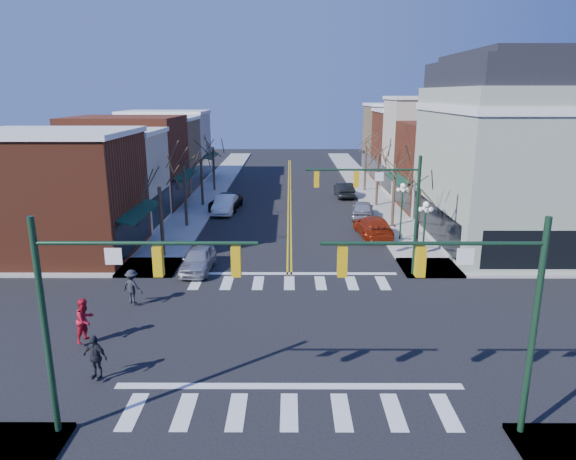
{
  "coord_description": "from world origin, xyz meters",
  "views": [
    {
      "loc": [
        0.01,
        -21.61,
        10.59
      ],
      "look_at": [
        -0.08,
        7.59,
        2.8
      ],
      "focal_mm": 32.0,
      "sensor_mm": 36.0,
      "label": 1
    }
  ],
  "objects_px": {
    "car_left_far": "(226,202)",
    "pedestrian_dark_a": "(95,357)",
    "pedestrian_dark_b": "(132,287)",
    "lamppost_corner": "(425,224)",
    "lamppost_midblock": "(402,202)",
    "car_left_mid": "(225,204)",
    "car_right_far": "(344,190)",
    "car_right_mid": "(363,209)",
    "car_right_near": "(373,226)",
    "victorian_corner": "(525,152)",
    "car_left_near": "(198,260)",
    "pedestrian_red_b": "(85,320)"
  },
  "relations": [
    {
      "from": "lamppost_midblock",
      "to": "pedestrian_dark_a",
      "type": "height_order",
      "value": "lamppost_midblock"
    },
    {
      "from": "victorian_corner",
      "to": "pedestrian_dark_b",
      "type": "relative_size",
      "value": 7.92
    },
    {
      "from": "lamppost_midblock",
      "to": "car_left_far",
      "type": "xyz_separation_m",
      "value": [
        -14.2,
        10.65,
        -2.22
      ]
    },
    {
      "from": "car_right_mid",
      "to": "pedestrian_dark_b",
      "type": "bearing_deg",
      "value": 61.17
    },
    {
      "from": "lamppost_corner",
      "to": "car_right_far",
      "type": "bearing_deg",
      "value": 96.02
    },
    {
      "from": "car_right_mid",
      "to": "car_right_far",
      "type": "relative_size",
      "value": 0.99
    },
    {
      "from": "victorian_corner",
      "to": "lamppost_midblock",
      "type": "distance_m",
      "value": 9.1
    },
    {
      "from": "pedestrian_dark_b",
      "to": "pedestrian_dark_a",
      "type": "bearing_deg",
      "value": 119.72
    },
    {
      "from": "lamppost_corner",
      "to": "car_right_near",
      "type": "xyz_separation_m",
      "value": [
        -1.8,
        7.78,
        -2.18
      ]
    },
    {
      "from": "lamppost_corner",
      "to": "pedestrian_red_b",
      "type": "bearing_deg",
      "value": -150.12
    },
    {
      "from": "car_left_near",
      "to": "car_right_far",
      "type": "bearing_deg",
      "value": 66.87
    },
    {
      "from": "car_left_mid",
      "to": "car_right_far",
      "type": "bearing_deg",
      "value": 36.29
    },
    {
      "from": "car_left_near",
      "to": "car_left_far",
      "type": "xyz_separation_m",
      "value": [
        -0.4,
        17.4,
        0.02
      ]
    },
    {
      "from": "victorian_corner",
      "to": "car_right_mid",
      "type": "height_order",
      "value": "victorian_corner"
    },
    {
      "from": "pedestrian_dark_b",
      "to": "car_left_far",
      "type": "bearing_deg",
      "value": -71.11
    },
    {
      "from": "car_left_near",
      "to": "car_right_far",
      "type": "height_order",
      "value": "car_right_far"
    },
    {
      "from": "lamppost_midblock",
      "to": "pedestrian_dark_a",
      "type": "relative_size",
      "value": 2.49
    },
    {
      "from": "car_right_near",
      "to": "pedestrian_red_b",
      "type": "relative_size",
      "value": 2.74
    },
    {
      "from": "car_right_mid",
      "to": "car_left_near",
      "type": "bearing_deg",
      "value": 57.18
    },
    {
      "from": "car_right_far",
      "to": "pedestrian_dark_a",
      "type": "xyz_separation_m",
      "value": [
        -13.06,
        -35.92,
        0.24
      ]
    },
    {
      "from": "car_right_far",
      "to": "pedestrian_red_b",
      "type": "relative_size",
      "value": 2.39
    },
    {
      "from": "lamppost_midblock",
      "to": "car_left_mid",
      "type": "distance_m",
      "value": 16.89
    },
    {
      "from": "car_left_mid",
      "to": "victorian_corner",
      "type": "bearing_deg",
      "value": -20.0
    },
    {
      "from": "car_left_near",
      "to": "car_left_mid",
      "type": "distance_m",
      "value": 15.84
    },
    {
      "from": "victorian_corner",
      "to": "pedestrian_dark_b",
      "type": "height_order",
      "value": "victorian_corner"
    },
    {
      "from": "lamppost_corner",
      "to": "lamppost_midblock",
      "type": "xyz_separation_m",
      "value": [
        0.0,
        6.5,
        0.0
      ]
    },
    {
      "from": "victorian_corner",
      "to": "car_right_near",
      "type": "distance_m",
      "value": 11.82
    },
    {
      "from": "victorian_corner",
      "to": "pedestrian_dark_b",
      "type": "distance_m",
      "value": 27.7
    },
    {
      "from": "car_right_far",
      "to": "pedestrian_dark_b",
      "type": "bearing_deg",
      "value": 61.46
    },
    {
      "from": "car_left_far",
      "to": "pedestrian_dark_a",
      "type": "relative_size",
      "value": 3.09
    },
    {
      "from": "lamppost_midblock",
      "to": "pedestrian_dark_b",
      "type": "bearing_deg",
      "value": -143.28
    },
    {
      "from": "lamppost_corner",
      "to": "pedestrian_dark_a",
      "type": "xyz_separation_m",
      "value": [
        -15.5,
        -12.76,
        -1.94
      ]
    },
    {
      "from": "lamppost_corner",
      "to": "car_right_mid",
      "type": "distance_m",
      "value": 13.95
    },
    {
      "from": "car_right_far",
      "to": "car_right_mid",
      "type": "bearing_deg",
      "value": 90.93
    },
    {
      "from": "victorian_corner",
      "to": "car_left_mid",
      "type": "xyz_separation_m",
      "value": [
        -22.37,
        9.6,
        -5.86
      ]
    },
    {
      "from": "car_right_near",
      "to": "pedestrian_dark_b",
      "type": "relative_size",
      "value": 3.01
    },
    {
      "from": "victorian_corner",
      "to": "car_right_far",
      "type": "distance_m",
      "value": 21.08
    },
    {
      "from": "lamppost_midblock",
      "to": "car_left_mid",
      "type": "height_order",
      "value": "lamppost_midblock"
    },
    {
      "from": "pedestrian_dark_b",
      "to": "victorian_corner",
      "type": "bearing_deg",
      "value": -130.72
    },
    {
      "from": "car_left_mid",
      "to": "car_right_mid",
      "type": "height_order",
      "value": "car_left_mid"
    },
    {
      "from": "lamppost_corner",
      "to": "pedestrian_dark_b",
      "type": "xyz_separation_m",
      "value": [
        -16.22,
        -5.6,
        -1.91
      ]
    },
    {
      "from": "lamppost_corner",
      "to": "pedestrian_dark_a",
      "type": "height_order",
      "value": "lamppost_corner"
    },
    {
      "from": "car_left_far",
      "to": "lamppost_corner",
      "type": "bearing_deg",
      "value": -45.41
    },
    {
      "from": "pedestrian_red_b",
      "to": "car_right_mid",
      "type": "bearing_deg",
      "value": -11.29
    },
    {
      "from": "pedestrian_dark_a",
      "to": "car_right_mid",
      "type": "bearing_deg",
      "value": 81.26
    },
    {
      "from": "car_right_far",
      "to": "car_left_mid",
      "type": "bearing_deg",
      "value": 30.12
    },
    {
      "from": "car_right_mid",
      "to": "car_right_far",
      "type": "xyz_separation_m",
      "value": [
        -0.64,
        9.5,
        -0.02
      ]
    },
    {
      "from": "pedestrian_red_b",
      "to": "pedestrian_dark_a",
      "type": "xyz_separation_m",
      "value": [
        1.52,
        -2.98,
        -0.12
      ]
    },
    {
      "from": "car_left_mid",
      "to": "car_left_far",
      "type": "xyz_separation_m",
      "value": [
        -0.14,
        1.56,
        -0.06
      ]
    },
    {
      "from": "car_right_near",
      "to": "pedestrian_dark_a",
      "type": "xyz_separation_m",
      "value": [
        -13.7,
        -20.53,
        0.23
      ]
    }
  ]
}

